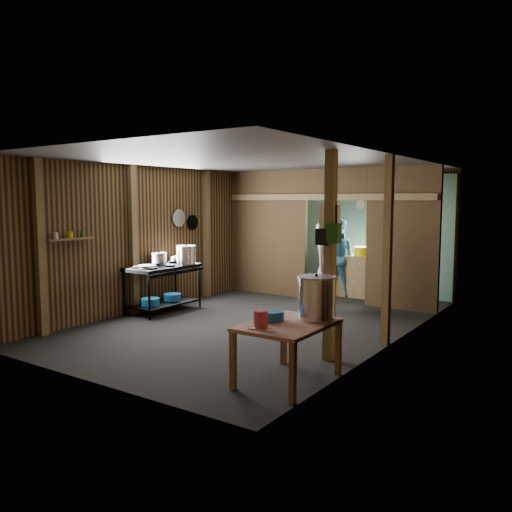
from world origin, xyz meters
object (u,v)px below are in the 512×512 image
Objects in this scene: stove_pot_large at (186,255)px; pink_bucket at (261,319)px; stock_pot at (316,298)px; cook at (326,268)px; gas_range at (163,289)px; prep_table at (288,352)px; yellow_tub at (362,251)px.

pink_bucket is (3.40, -2.64, -0.24)m from stove_pot_large.
stock_pot is 0.76m from pink_bucket.
cook is (-1.42, 3.07, -0.09)m from stock_pot.
pink_bucket is at bearing -112.77° from stock_pot.
pink_bucket is (3.57, -2.21, 0.34)m from gas_range.
gas_range is 2.92m from cook.
stove_pot_large is (0.17, 0.42, 0.57)m from gas_range.
yellow_tub is (-1.33, 5.22, 0.61)m from prep_table.
gas_range is 4.22m from pink_bucket.
pink_bucket is 3.93m from cook.
stock_pot is at bearing 67.23° from pink_bucket.
stock_pot is (3.86, -1.52, 0.48)m from gas_range.
stock_pot is 5.08m from yellow_tub.
yellow_tub is at bearing 54.52° from gas_range.
stock_pot is at bearing 66.94° from prep_table.
gas_range is 4.18m from stock_pot.
pink_bucket is at bearing -112.45° from prep_table.
stock_pot is at bearing -27.78° from stove_pot_large.
gas_range is 2.77× the size of stock_pot.
gas_range reaches higher than prep_table.
yellow_tub is (-1.48, 4.86, 0.05)m from stock_pot.
gas_range is 0.73m from stove_pot_large.
stock_pot is 1.49× the size of yellow_tub.
prep_table is 3.69m from cook.
prep_table is 3.13× the size of stove_pot_large.
gas_range is 7.78× the size of pink_bucket.
stove_pot_large is at bearing -127.17° from yellow_tub.
gas_range is at bearing 124.01° from cook.
stock_pot is at bearing -21.49° from gas_range.
prep_table is (3.71, -1.88, -0.08)m from gas_range.
cook is (0.07, -1.79, -0.14)m from yellow_tub.
cook reaches higher than prep_table.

